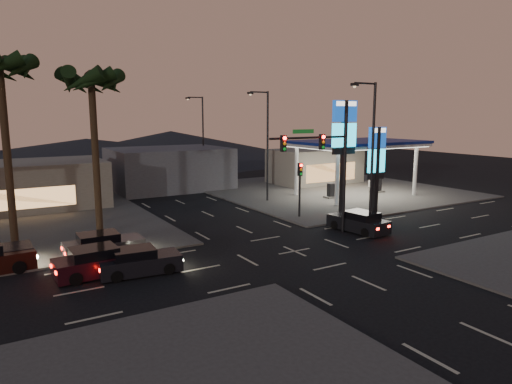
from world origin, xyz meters
TOP-DOWN VIEW (x-y plane):
  - ground at (0.00, 0.00)m, footprint 140.00×140.00m
  - corner_lot_ne at (16.00, 16.00)m, footprint 24.00×24.00m
  - gas_station at (16.00, 12.00)m, footprint 12.20×8.20m
  - convenience_store at (18.00, 21.00)m, footprint 10.00×6.00m
  - pylon_sign_tall at (8.50, 5.50)m, footprint 2.20×0.35m
  - pylon_sign_short at (11.00, 4.50)m, footprint 1.60×0.35m
  - traffic_signal_mast at (3.76, 1.99)m, footprint 6.10×0.39m
  - pedestal_signal at (5.50, 6.98)m, footprint 0.32×0.39m
  - streetlight_near at (6.79, 1.00)m, footprint 2.14×0.25m
  - streetlight_mid at (6.79, 14.00)m, footprint 2.14×0.25m
  - streetlight_far at (6.79, 28.00)m, footprint 2.14×0.25m
  - palm_a at (-9.00, 9.50)m, footprint 4.41×4.41m
  - palm_b at (-14.00, 9.50)m, footprint 4.41×4.41m
  - building_far_west at (-14.00, 22.00)m, footprint 16.00×8.00m
  - building_far_mid at (2.00, 26.00)m, footprint 12.00×9.00m
  - hill_right at (15.00, 60.00)m, footprint 50.00×50.00m
  - hill_center at (0.00, 60.00)m, footprint 60.00×60.00m
  - car_lane_a_front at (-8.97, 0.94)m, footprint 4.23×2.03m
  - car_lane_a_mid at (-10.72, 1.79)m, footprint 4.54×2.08m
  - car_lane_b_front at (-9.89, 4.65)m, footprint 4.39×1.89m
  - suv_station at (6.51, 1.53)m, footprint 2.23×4.42m

SIDE VIEW (x-z plane):
  - ground at x=0.00m, z-range 0.00..0.00m
  - corner_lot_ne at x=16.00m, z-range 0.00..0.12m
  - car_lane_a_front at x=-8.97m, z-range -0.05..1.30m
  - car_lane_b_front at x=-9.89m, z-range -0.05..1.37m
  - suv_station at x=6.51m, z-range -0.05..1.37m
  - car_lane_a_mid at x=-10.72m, z-range -0.05..1.40m
  - convenience_store at x=18.00m, z-range 0.00..4.00m
  - building_far_west at x=-14.00m, z-range 0.00..4.00m
  - hill_center at x=0.00m, z-range 0.00..4.00m
  - building_far_mid at x=2.00m, z-range 0.00..4.40m
  - hill_right at x=15.00m, z-range 0.00..5.00m
  - pedestal_signal at x=5.50m, z-range 0.77..5.07m
  - pylon_sign_short at x=11.00m, z-range 1.16..8.16m
  - gas_station at x=16.00m, z-range 2.34..7.82m
  - traffic_signal_mast at x=3.76m, z-range 1.23..9.23m
  - streetlight_near at x=6.79m, z-range 0.72..10.72m
  - streetlight_mid at x=6.79m, z-range 0.72..10.72m
  - streetlight_far at x=6.79m, z-range 0.72..10.72m
  - pylon_sign_tall at x=8.50m, z-range 1.89..10.89m
  - palm_a at x=-9.00m, z-range 4.00..14.86m
  - palm_b at x=-14.00m, z-range 4.24..15.70m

